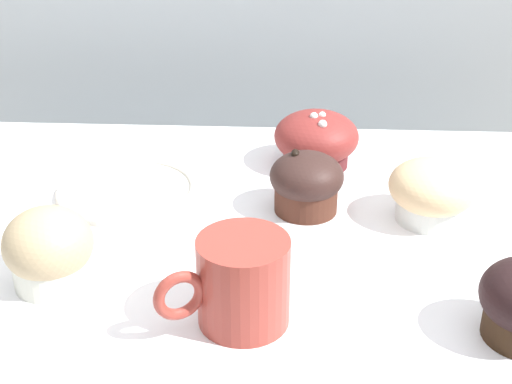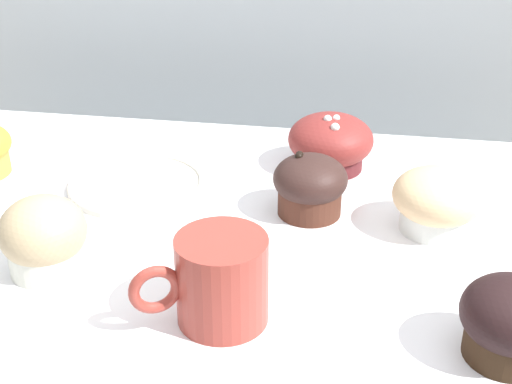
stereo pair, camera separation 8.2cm
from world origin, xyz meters
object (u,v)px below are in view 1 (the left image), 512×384
(muffin_front_center, at_px, (306,183))
(muffin_back_left, at_px, (316,140))
(muffin_back_right, at_px, (49,250))
(serving_plate, at_px, (126,190))
(coffee_cup, at_px, (241,280))
(muffin_front_right, at_px, (432,191))

(muffin_front_center, distance_m, muffin_back_left, 0.13)
(muffin_back_left, bearing_deg, muffin_front_center, -96.44)
(muffin_back_left, height_order, muffin_back_right, muffin_back_right)
(muffin_back_left, height_order, serving_plate, muffin_back_left)
(muffin_back_right, distance_m, coffee_cup, 0.21)
(muffin_back_right, height_order, muffin_front_right, muffin_back_right)
(coffee_cup, height_order, serving_plate, coffee_cup)
(muffin_back_left, relative_size, coffee_cup, 0.94)
(muffin_back_left, distance_m, muffin_back_right, 0.41)
(muffin_back_left, relative_size, muffin_back_right, 1.27)
(muffin_front_center, bearing_deg, coffee_cup, -105.93)
(coffee_cup, bearing_deg, muffin_front_center, 74.07)
(muffin_front_right, distance_m, coffee_cup, 0.30)
(muffin_back_left, bearing_deg, serving_plate, -157.60)
(muffin_back_left, height_order, muffin_front_right, muffin_back_left)
(muffin_back_left, distance_m, serving_plate, 0.27)
(muffin_back_left, bearing_deg, muffin_front_right, -47.98)
(coffee_cup, xyz_separation_m, serving_plate, (-0.17, 0.25, -0.04))
(muffin_back_left, height_order, coffee_cup, coffee_cup)
(muffin_front_center, height_order, muffin_back_left, muffin_back_left)
(muffin_front_center, height_order, serving_plate, muffin_front_center)
(muffin_front_center, bearing_deg, serving_plate, 172.11)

